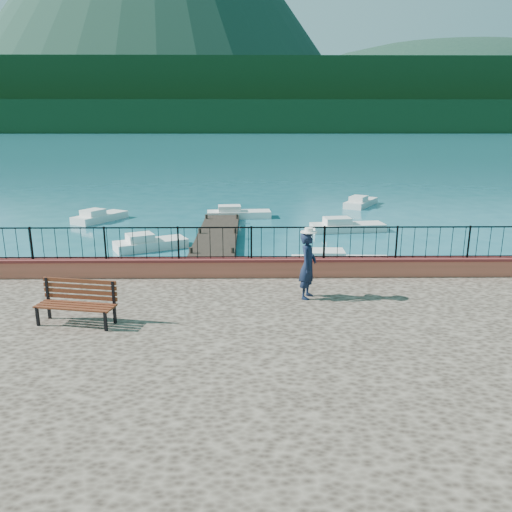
{
  "coord_description": "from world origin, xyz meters",
  "views": [
    {
      "loc": [
        -0.35,
        -10.92,
        5.76
      ],
      "look_at": [
        -0.18,
        2.0,
        2.3
      ],
      "focal_mm": 35.0,
      "sensor_mm": 36.0,
      "label": 1
    }
  ],
  "objects_px": {
    "boat_4": "(239,211)",
    "boat_2": "(348,224)",
    "boat_0": "(151,241)",
    "boat_3": "(100,214)",
    "boat_5": "(361,200)",
    "boat_1": "(341,259)",
    "person": "(308,266)",
    "park_bench": "(77,312)"
  },
  "relations": [
    {
      "from": "person",
      "to": "boat_5",
      "type": "distance_m",
      "value": 23.58
    },
    {
      "from": "park_bench",
      "to": "boat_4",
      "type": "distance_m",
      "value": 20.21
    },
    {
      "from": "person",
      "to": "boat_0",
      "type": "relative_size",
      "value": 0.54
    },
    {
      "from": "boat_1",
      "to": "boat_5",
      "type": "distance_m",
      "value": 16.41
    },
    {
      "from": "person",
      "to": "boat_5",
      "type": "bearing_deg",
      "value": 5.88
    },
    {
      "from": "boat_1",
      "to": "boat_2",
      "type": "bearing_deg",
      "value": 79.1
    },
    {
      "from": "park_bench",
      "to": "person",
      "type": "xyz_separation_m",
      "value": [
        5.57,
        1.74,
        0.59
      ]
    },
    {
      "from": "person",
      "to": "boat_4",
      "type": "height_order",
      "value": "person"
    },
    {
      "from": "person",
      "to": "boat_3",
      "type": "bearing_deg",
      "value": 53.38
    },
    {
      "from": "boat_2",
      "to": "boat_5",
      "type": "xyz_separation_m",
      "value": [
        2.59,
        8.58,
        0.0
      ]
    },
    {
      "from": "boat_2",
      "to": "boat_4",
      "type": "height_order",
      "value": "same"
    },
    {
      "from": "boat_1",
      "to": "boat_2",
      "type": "xyz_separation_m",
      "value": [
        1.66,
        7.27,
        0.0
      ]
    },
    {
      "from": "boat_0",
      "to": "park_bench",
      "type": "bearing_deg",
      "value": -114.13
    },
    {
      "from": "person",
      "to": "boat_2",
      "type": "relative_size",
      "value": 0.45
    },
    {
      "from": "boat_1",
      "to": "boat_5",
      "type": "height_order",
      "value": "same"
    },
    {
      "from": "boat_4",
      "to": "boat_5",
      "type": "xyz_separation_m",
      "value": [
        8.63,
        4.47,
        0.0
      ]
    },
    {
      "from": "boat_1",
      "to": "boat_3",
      "type": "relative_size",
      "value": 1.16
    },
    {
      "from": "boat_1",
      "to": "boat_4",
      "type": "xyz_separation_m",
      "value": [
        -4.38,
        11.39,
        0.0
      ]
    },
    {
      "from": "boat_0",
      "to": "boat_2",
      "type": "distance_m",
      "value": 10.74
    },
    {
      "from": "boat_0",
      "to": "boat_3",
      "type": "bearing_deg",
      "value": 95.09
    },
    {
      "from": "boat_2",
      "to": "boat_5",
      "type": "relative_size",
      "value": 1.04
    },
    {
      "from": "boat_2",
      "to": "boat_3",
      "type": "distance_m",
      "value": 14.77
    },
    {
      "from": "boat_0",
      "to": "boat_1",
      "type": "height_order",
      "value": "same"
    },
    {
      "from": "boat_2",
      "to": "boat_3",
      "type": "xyz_separation_m",
      "value": [
        -14.43,
        3.15,
        0.0
      ]
    },
    {
      "from": "boat_2",
      "to": "boat_5",
      "type": "bearing_deg",
      "value": 66.09
    },
    {
      "from": "person",
      "to": "boat_3",
      "type": "distance_m",
      "value": 20.27
    },
    {
      "from": "boat_0",
      "to": "boat_2",
      "type": "xyz_separation_m",
      "value": [
        10.03,
        3.83,
        0.0
      ]
    },
    {
      "from": "boat_0",
      "to": "boat_4",
      "type": "relative_size",
      "value": 0.84
    },
    {
      "from": "boat_3",
      "to": "boat_4",
      "type": "distance_m",
      "value": 8.45
    },
    {
      "from": "boat_2",
      "to": "boat_5",
      "type": "distance_m",
      "value": 8.97
    },
    {
      "from": "boat_0",
      "to": "boat_5",
      "type": "bearing_deg",
      "value": 17.38
    },
    {
      "from": "boat_3",
      "to": "boat_4",
      "type": "xyz_separation_m",
      "value": [
        8.4,
        0.96,
        0.0
      ]
    },
    {
      "from": "boat_4",
      "to": "boat_2",
      "type": "bearing_deg",
      "value": -38.66
    },
    {
      "from": "park_bench",
      "to": "boat_1",
      "type": "distance_m",
      "value": 11.57
    },
    {
      "from": "boat_5",
      "to": "park_bench",
      "type": "bearing_deg",
      "value": -175.57
    },
    {
      "from": "person",
      "to": "boat_5",
      "type": "height_order",
      "value": "person"
    },
    {
      "from": "boat_1",
      "to": "boat_4",
      "type": "distance_m",
      "value": 12.2
    },
    {
      "from": "park_bench",
      "to": "boat_2",
      "type": "bearing_deg",
      "value": 70.11
    },
    {
      "from": "park_bench",
      "to": "boat_5",
      "type": "height_order",
      "value": "park_bench"
    },
    {
      "from": "boat_1",
      "to": "boat_2",
      "type": "relative_size",
      "value": 1.0
    },
    {
      "from": "park_bench",
      "to": "boat_3",
      "type": "distance_m",
      "value": 19.63
    },
    {
      "from": "boat_5",
      "to": "boat_2",
      "type": "bearing_deg",
      "value": -166.16
    }
  ]
}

